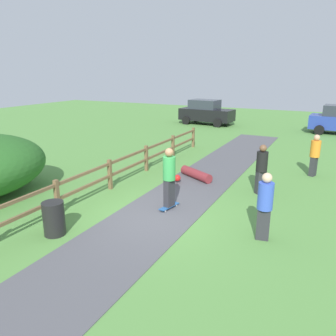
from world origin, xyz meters
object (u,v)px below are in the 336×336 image
Objects in this scene: skater_riding at (169,175)px; bystander_blue at (265,203)px; trash_bin at (54,218)px; bystander_black at (262,167)px; bystander_orange at (315,153)px; parked_car_black at (206,112)px; skater_fallen at (195,174)px.

skater_riding reaches higher than bystander_blue.
skater_riding is at bearing 167.83° from bystander_blue.
bystander_blue is (2.98, -0.64, -0.12)m from skater_riding.
bystander_black is at bearing 53.21° from trash_bin.
bystander_orange is (3.68, 5.70, -0.16)m from skater_riding.
bystander_blue is 18.93m from parked_car_black.
skater_fallen is at bearing 132.42° from bystander_blue.
skater_riding is 0.44× the size of parked_car_black.
bystander_blue is at bearing 24.14° from trash_bin.
trash_bin reaches higher than skater_fallen.
skater_fallen is at bearing -71.04° from parked_car_black.
trash_bin is 0.58× the size of skater_fallen.
bystander_orange is at bearing 57.13° from skater_riding.
trash_bin is at bearing -80.84° from parked_car_black.
bystander_blue reaches higher than bystander_orange.
trash_bin is 6.12m from skater_fallen.
bystander_blue is 1.04× the size of bystander_orange.
trash_bin is 19.60m from parked_car_black.
trash_bin is 10.22m from bystander_orange.
parked_car_black is (-3.12, 19.34, 0.51)m from trash_bin.
bystander_blue reaches higher than trash_bin.
skater_riding is 3.47m from bystander_black.
bystander_black reaches higher than bystander_orange.
trash_bin is at bearing -123.27° from bystander_orange.
parked_car_black reaches higher than bystander_orange.
skater_riding reaches higher than bystander_orange.
parked_car_black is at bearing 115.07° from bystander_blue.
skater_fallen is 5.12m from bystander_blue.
parked_car_black reaches higher than skater_fallen.
skater_riding is 3.05m from bystander_blue.
bystander_blue is at bearing -64.93° from parked_car_black.
bystander_orange is 3.36m from bystander_black.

